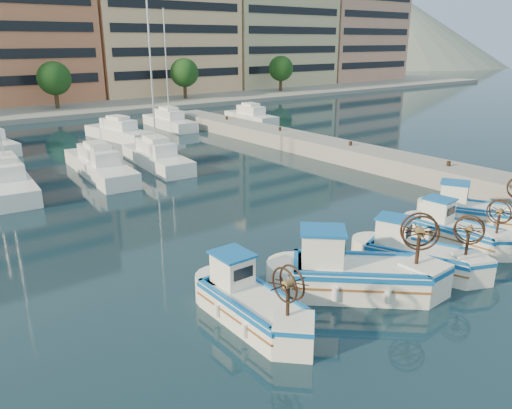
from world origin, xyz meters
name	(u,v)px	position (x,y,z in m)	size (l,w,h in m)	color
ground	(394,277)	(0.00, 0.00, 0.00)	(300.00, 300.00, 0.00)	#18333F
quay	(419,169)	(13.00, 8.00, 0.60)	(3.00, 60.00, 1.20)	gray
waterfront	(61,21)	(9.23, 65.04, 11.10)	(180.00, 40.00, 25.60)	gray
hill_east	(388,65)	(140.00, 110.00, 0.00)	(160.00, 160.00, 50.00)	slate
yacht_marina	(60,154)	(-3.85, 27.45, 0.53)	(37.69, 23.04, 11.50)	white
fishing_boat_a	(250,301)	(-6.25, 0.84, 0.71)	(1.70, 4.15, 2.59)	white
fishing_boat_b	(354,272)	(-2.26, 0.07, 0.84)	(4.80, 4.63, 3.06)	white
fishing_boat_c	(416,253)	(1.11, -0.13, 0.71)	(2.99, 4.25, 2.56)	white
fishing_boat_d	(456,230)	(4.72, 0.36, 0.67)	(1.99, 3.98, 2.43)	white
fishing_boat_e	(474,211)	(7.63, 1.23, 0.72)	(3.40, 4.31, 2.61)	white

